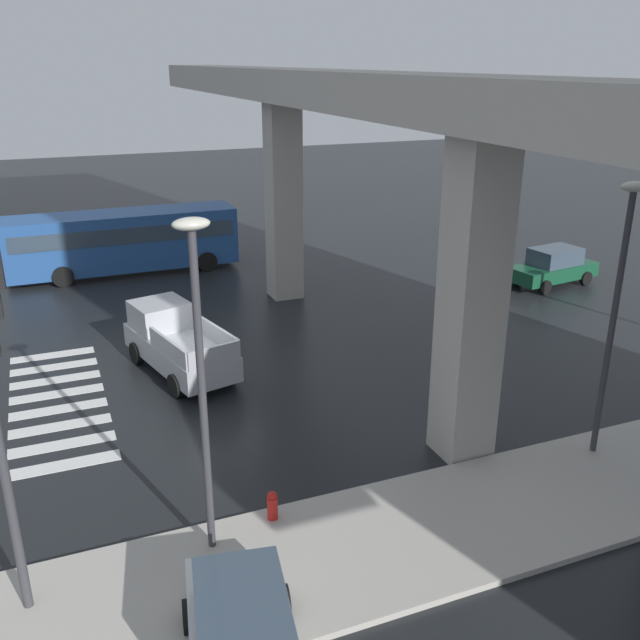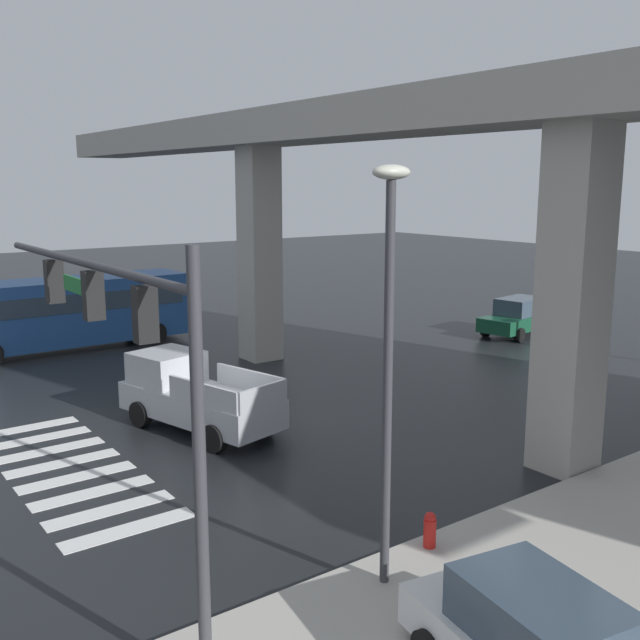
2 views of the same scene
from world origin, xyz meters
The scene contains 10 objects.
ground_plane centered at (0.00, 0.00, 0.00)m, with size 120.00×120.00×0.00m, color black.
crosswalk_stripes centered at (0.00, -5.13, 0.01)m, with size 8.25×2.80×0.01m.
elevated_overpass centered at (0.00, 4.76, 8.17)m, with size 48.64×2.56×9.53m.
sidewalk_east centered at (9.77, 2.00, 0.07)m, with size 4.00×36.00×0.15m, color #ADA89E.
pickup_truck centered at (-1.02, -1.23, 0.99)m, with size 5.41×3.06×2.08m.
city_bus centered at (-13.36, -1.31, 1.72)m, with size 2.82×10.81×2.99m.
sedan_dark_green centered at (-3.97, 16.83, 0.85)m, with size 2.41×4.51×1.72m.
traffic_signal_mast centered at (6.31, -6.03, 4.56)m, with size 8.69×0.32×6.20m.
street_lamp_near_corner centered at (8.57, -2.38, 4.56)m, with size 0.44×0.70×7.24m.
fire_hydrant centered at (8.17, -0.89, 0.43)m, with size 0.24×0.24×0.85m.
Camera 2 is at (17.25, -10.10, 6.96)m, focal length 40.82 mm.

